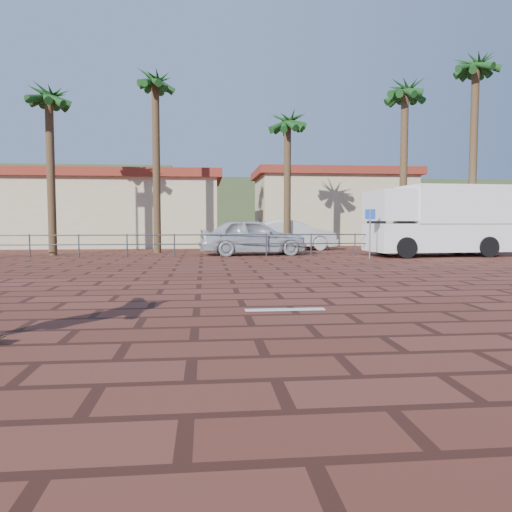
# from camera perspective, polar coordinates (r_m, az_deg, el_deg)

# --- Properties ---
(ground) EXTENTS (120.00, 120.00, 0.00)m
(ground) POSITION_cam_1_polar(r_m,az_deg,el_deg) (9.86, -1.83, -5.00)
(ground) COLOR brown
(ground) RESTS_ON ground
(paint_stripe) EXTENTS (1.40, 0.22, 0.01)m
(paint_stripe) POSITION_cam_1_polar(r_m,az_deg,el_deg) (8.76, 3.32, -6.12)
(paint_stripe) COLOR white
(paint_stripe) RESTS_ON ground
(guardrail) EXTENTS (24.06, 0.06, 1.00)m
(guardrail) POSITION_cam_1_polar(r_m,az_deg,el_deg) (21.74, -4.05, 1.72)
(guardrail) COLOR #47494F
(guardrail) RESTS_ON ground
(palm_far_left) EXTENTS (2.40, 2.40, 8.25)m
(palm_far_left) POSITION_cam_1_polar(r_m,az_deg,el_deg) (24.77, -22.60, 16.03)
(palm_far_left) COLOR brown
(palm_far_left) RESTS_ON ground
(palm_left) EXTENTS (2.40, 2.40, 9.45)m
(palm_left) POSITION_cam_1_polar(r_m,az_deg,el_deg) (25.64, -11.44, 18.41)
(palm_left) COLOR brown
(palm_left) RESTS_ON ground
(palm_center) EXTENTS (2.40, 2.40, 7.75)m
(palm_center) POSITION_cam_1_polar(r_m,az_deg,el_deg) (26.01, 3.63, 14.67)
(palm_center) COLOR brown
(palm_center) RESTS_ON ground
(palm_right) EXTENTS (2.40, 2.40, 9.05)m
(palm_right) POSITION_cam_1_polar(r_m,az_deg,el_deg) (26.31, 16.67, 17.10)
(palm_right) COLOR brown
(palm_right) RESTS_ON ground
(palm_far_right) EXTENTS (2.40, 2.40, 10.05)m
(palm_far_right) POSITION_cam_1_polar(r_m,az_deg,el_deg) (26.93, 23.82, 18.67)
(palm_far_right) COLOR brown
(palm_far_right) RESTS_ON ground
(building_west) EXTENTS (12.60, 7.60, 4.50)m
(building_west) POSITION_cam_1_polar(r_m,az_deg,el_deg) (32.17, -15.42, 5.17)
(building_west) COLOR beige
(building_west) RESTS_ON ground
(building_east) EXTENTS (10.60, 6.60, 5.00)m
(building_east) POSITION_cam_1_polar(r_m,az_deg,el_deg) (34.83, 8.64, 5.59)
(building_east) COLOR beige
(building_east) RESTS_ON ground
(hill_front) EXTENTS (70.00, 18.00, 6.00)m
(hill_front) POSITION_cam_1_polar(r_m,az_deg,el_deg) (59.74, -5.21, 5.38)
(hill_front) COLOR #384C28
(hill_front) RESTS_ON ground
(hill_back) EXTENTS (35.00, 14.00, 8.00)m
(hill_back) POSITION_cam_1_polar(r_m,az_deg,el_deg) (69.13, -23.92, 5.70)
(hill_back) COLOR #384C28
(hill_back) RESTS_ON ground
(campervan) EXTENTS (6.14, 2.96, 3.10)m
(campervan) POSITION_cam_1_polar(r_m,az_deg,el_deg) (23.56, 20.00, 3.97)
(campervan) COLOR white
(campervan) RESTS_ON ground
(car_silver) EXTENTS (5.03, 2.34, 1.67)m
(car_silver) POSITION_cam_1_polar(r_m,az_deg,el_deg) (22.83, -0.38, 2.22)
(car_silver) COLOR silver
(car_silver) RESTS_ON ground
(car_white) EXTENTS (5.03, 2.40, 1.59)m
(car_white) POSITION_cam_1_polar(r_m,az_deg,el_deg) (26.61, 3.98, 2.39)
(car_white) COLOR silver
(car_white) RESTS_ON ground
(street_sign) EXTENTS (0.40, 0.16, 2.03)m
(street_sign) POSITION_cam_1_polar(r_m,az_deg,el_deg) (20.81, 12.90, 3.56)
(street_sign) COLOR gray
(street_sign) RESTS_ON ground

